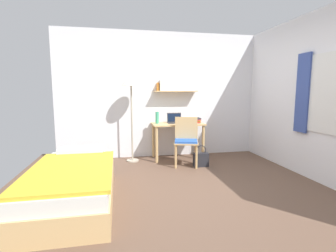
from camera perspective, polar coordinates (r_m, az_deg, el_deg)
The scene contains 11 objects.
ground_plane at distance 3.67m, azimuth 5.02°, elevation -14.25°, with size 5.28×5.28×0.00m, color brown.
wall_back at distance 5.38m, azimuth -0.90°, elevation 6.99°, with size 4.40×0.27×2.60m.
wall_right at distance 4.43m, azimuth 31.41°, elevation 5.71°, with size 0.10×4.40×2.60m.
bed at distance 3.42m, azimuth -20.49°, elevation -12.15°, with size 0.95×1.91×0.54m.
desk at distance 5.16m, azimuth 2.21°, elevation -0.89°, with size 1.04×0.56×0.74m.
desk_chair at distance 4.71m, azimuth 4.11°, elevation -2.91°, with size 0.52×0.48×0.90m.
standing_lamp at distance 4.94m, azimuth -8.34°, elevation 9.10°, with size 0.38×0.38×1.71m.
laptop at distance 5.19m, azimuth 1.52°, elevation 1.29°, with size 0.30×0.21×0.20m.
water_bottle at distance 5.07m, azimuth -2.47°, elevation 1.89°, with size 0.07×0.07×0.24m, color #42A87F.
book_stack at distance 5.22m, azimuth 6.27°, elevation 1.32°, with size 0.21×0.26×0.11m.
handbag at distance 4.73m, azimuth 7.45°, elevation -7.43°, with size 0.28×0.12×0.40m.
Camera 1 is at (-0.97, -3.26, 1.38)m, focal length 26.96 mm.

